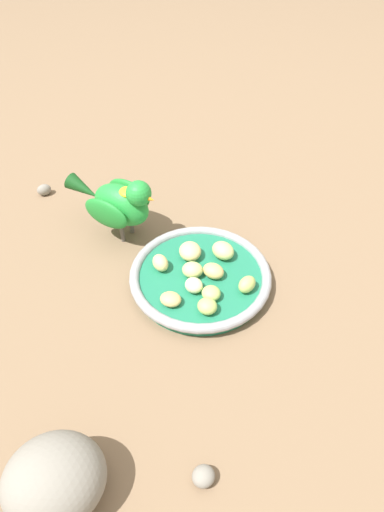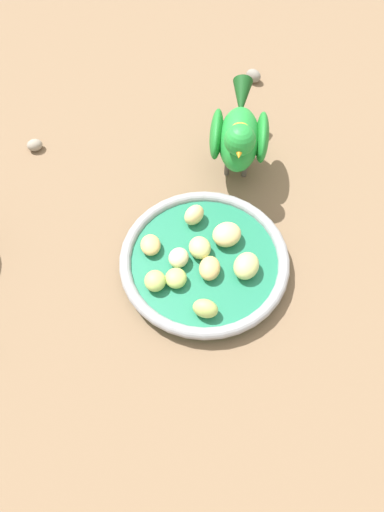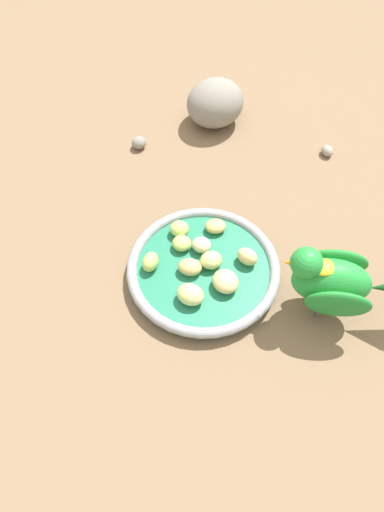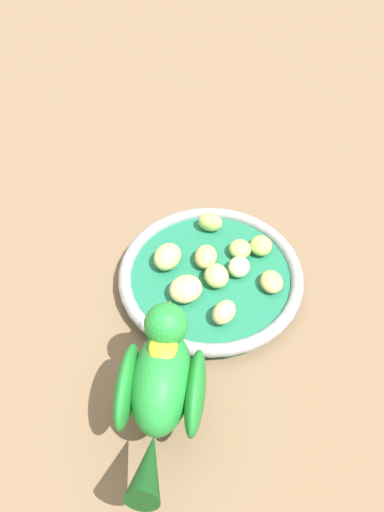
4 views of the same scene
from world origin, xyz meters
The scene contains 15 objects.
ground_plane centered at (0.00, 0.00, 0.00)m, with size 4.00×4.00×0.00m, color #7A6047.
feeding_bowl centered at (0.01, 0.03, 0.01)m, with size 0.22×0.22×0.03m.
apple_piece_0 centered at (-0.03, 0.00, 0.03)m, with size 0.03×0.03×0.02m, color #B2CC66.
apple_piece_1 centered at (-0.02, 0.03, 0.03)m, with size 0.03×0.03×0.02m, color beige.
apple_piece_2 centered at (0.02, 0.01, 0.03)m, with size 0.03×0.03×0.02m, color tan.
apple_piece_3 centered at (0.06, 0.00, 0.03)m, with size 0.04×0.03×0.03m, color #C6D17A.
apple_piece_4 centered at (-0.05, 0.06, 0.03)m, with size 0.03×0.03×0.02m, color tan.
apple_piece_5 centered at (0.05, 0.05, 0.03)m, with size 0.04×0.04×0.03m, color #E5C67F.
apple_piece_6 centered at (0.01, 0.09, 0.03)m, with size 0.03×0.02×0.03m, color #E5C67F.
apple_piece_7 centered at (-0.05, 0.00, 0.03)m, with size 0.03×0.03×0.02m, color #B2CC66.
apple_piece_8 centered at (0.01, 0.04, 0.03)m, with size 0.03×0.03×0.02m, color #C6D17A.
apple_piece_9 centered at (0.00, -0.05, 0.03)m, with size 0.03×0.02×0.02m, color #B2CC66.
parrot centered at (0.09, 0.18, 0.07)m, with size 0.10×0.18×0.13m.
pebble_0 centered at (0.17, 0.38, 0.01)m, with size 0.03×0.02×0.02m, color gray.
pebble_1 centered at (-0.21, 0.28, 0.01)m, with size 0.02×0.02×0.02m, color gray.
Camera 2 is at (-0.06, -0.29, 0.56)m, focal length 33.91 mm.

